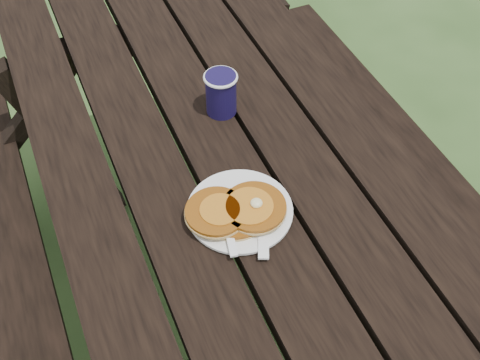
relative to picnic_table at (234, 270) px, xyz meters
name	(u,v)px	position (x,y,z in m)	size (l,w,h in m)	color
ground	(234,336)	(0.00, 0.00, -0.37)	(60.00, 60.00, 0.00)	#2E481E
picnic_table	(234,270)	(0.00, 0.00, 0.00)	(1.36, 1.80, 0.75)	black
plate	(240,211)	(-0.03, -0.11, 0.39)	(0.20, 0.20, 0.01)	white
pancake_stack	(236,211)	(-0.04, -0.12, 0.41)	(0.19, 0.14, 0.04)	#924E10
knife	(263,220)	(0.00, -0.15, 0.39)	(0.02, 0.18, 0.01)	white
fork	(229,233)	(-0.07, -0.15, 0.40)	(0.03, 0.16, 0.01)	white
coffee_cup	(221,91)	(0.05, 0.18, 0.44)	(0.08, 0.08, 0.10)	#140E38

